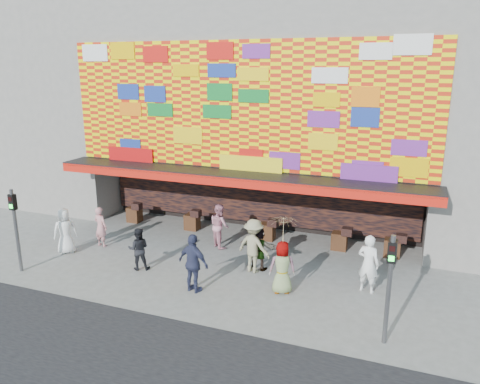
# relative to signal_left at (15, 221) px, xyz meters

# --- Properties ---
(ground) EXTENTS (90.00, 90.00, 0.00)m
(ground) POSITION_rel_signal_left_xyz_m (6.20, 1.50, -1.86)
(ground) COLOR slate
(ground) RESTS_ON ground
(shop_building) EXTENTS (15.20, 9.40, 10.00)m
(shop_building) POSITION_rel_signal_left_xyz_m (6.20, 9.68, 3.37)
(shop_building) COLOR gray
(shop_building) RESTS_ON ground
(neighbor_left) EXTENTS (11.00, 8.00, 12.00)m
(neighbor_left) POSITION_rel_signal_left_xyz_m (-6.80, 9.50, 4.14)
(neighbor_left) COLOR gray
(neighbor_left) RESTS_ON ground
(signal_left) EXTENTS (0.22, 0.20, 3.00)m
(signal_left) POSITION_rel_signal_left_xyz_m (0.00, 0.00, 0.00)
(signal_left) COLOR #59595B
(signal_left) RESTS_ON ground
(signal_right) EXTENTS (0.22, 0.20, 3.00)m
(signal_right) POSITION_rel_signal_left_xyz_m (12.40, 0.00, 0.00)
(signal_right) COLOR #59595B
(signal_right) RESTS_ON ground
(ped_a) EXTENTS (1.03, 1.01, 1.79)m
(ped_a) POSITION_rel_signal_left_xyz_m (0.36, 1.93, -0.96)
(ped_a) COLOR white
(ped_a) RESTS_ON ground
(ped_b) EXTENTS (0.65, 0.48, 1.64)m
(ped_b) POSITION_rel_signal_left_xyz_m (1.18, 3.01, -1.04)
(ped_b) COLOR #CA8386
(ped_b) RESTS_ON ground
(ped_c) EXTENTS (0.93, 0.85, 1.54)m
(ped_c) POSITION_rel_signal_left_xyz_m (3.83, 1.65, -1.09)
(ped_c) COLOR black
(ped_c) RESTS_ON ground
(ped_d) EXTENTS (1.39, 1.01, 1.93)m
(ped_d) POSITION_rel_signal_left_xyz_m (7.72, 2.94, -0.90)
(ped_d) COLOR gray
(ped_d) RESTS_ON ground
(ped_e) EXTENTS (1.22, 0.72, 1.95)m
(ped_e) POSITION_rel_signal_left_xyz_m (6.43, 0.81, -0.89)
(ped_e) COLOR #2F3453
(ped_e) RESTS_ON ground
(ped_f) EXTENTS (1.52, 0.54, 1.62)m
(ped_f) POSITION_rel_signal_left_xyz_m (7.81, 3.17, -1.05)
(ped_f) COLOR gray
(ped_f) RESTS_ON ground
(ped_g) EXTENTS (0.98, 0.81, 1.73)m
(ped_g) POSITION_rel_signal_left_xyz_m (9.09, 1.76, -1.00)
(ped_g) COLOR gray
(ped_g) RESTS_ON ground
(ped_h) EXTENTS (0.80, 0.62, 1.92)m
(ped_h) POSITION_rel_signal_left_xyz_m (11.63, 2.81, -0.90)
(ped_h) COLOR white
(ped_h) RESTS_ON ground
(ped_i) EXTENTS (1.10, 1.07, 1.78)m
(ped_i) POSITION_rel_signal_left_xyz_m (5.65, 4.68, -0.97)
(ped_i) COLOR #CF8696
(ped_i) RESTS_ON ground
(parasol) EXTENTS (1.00, 1.02, 1.80)m
(parasol) POSITION_rel_signal_left_xyz_m (9.09, 1.76, 0.26)
(parasol) COLOR beige
(parasol) RESTS_ON ground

